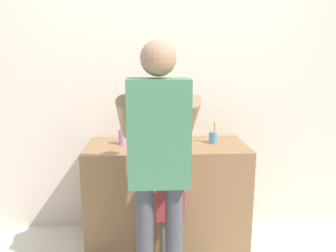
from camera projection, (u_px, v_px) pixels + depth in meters
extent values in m
cube|color=beige|center=(165.00, 81.00, 2.98)|extent=(4.40, 0.08, 2.70)
cube|color=olive|center=(167.00, 193.00, 2.86)|extent=(1.34, 0.54, 0.85)
cylinder|color=silver|center=(167.00, 140.00, 2.74)|extent=(0.38, 0.38, 0.11)
cylinder|color=#B1B1AD|center=(167.00, 139.00, 2.74)|extent=(0.31, 0.31, 0.09)
cylinder|color=#B7BABF|center=(165.00, 129.00, 2.96)|extent=(0.03, 0.03, 0.18)
cylinder|color=#B7BABF|center=(166.00, 122.00, 2.89)|extent=(0.02, 0.12, 0.02)
cylinder|color=#B7BABF|center=(158.00, 136.00, 2.97)|extent=(0.04, 0.04, 0.05)
cylinder|color=#B7BABF|center=(173.00, 136.00, 2.98)|extent=(0.04, 0.04, 0.05)
cylinder|color=#4C8EB2|center=(213.00, 137.00, 2.84)|extent=(0.07, 0.07, 0.09)
cylinder|color=yellow|center=(215.00, 132.00, 2.82)|extent=(0.02, 0.03, 0.17)
cube|color=white|center=(215.00, 121.00, 2.80)|extent=(0.01, 0.02, 0.02)
cylinder|color=orange|center=(215.00, 132.00, 2.82)|extent=(0.03, 0.03, 0.17)
cube|color=white|center=(215.00, 121.00, 2.80)|extent=(0.01, 0.02, 0.02)
cylinder|color=#B27FC6|center=(122.00, 137.00, 2.79)|extent=(0.06, 0.06, 0.13)
cylinder|color=#2D2D2D|center=(122.00, 127.00, 2.77)|extent=(0.02, 0.02, 0.04)
cylinder|color=#6B5B4C|center=(163.00, 243.00, 2.50)|extent=(0.06, 0.06, 0.40)
cylinder|color=#6B5B4C|center=(177.00, 243.00, 2.51)|extent=(0.06, 0.06, 0.40)
cube|color=#B7383D|center=(170.00, 196.00, 2.43)|extent=(0.20, 0.11, 0.35)
sphere|color=beige|center=(170.00, 165.00, 2.38)|extent=(0.11, 0.11, 0.11)
cylinder|color=beige|center=(155.00, 188.00, 2.50)|extent=(0.05, 0.24, 0.19)
cylinder|color=beige|center=(184.00, 187.00, 2.52)|extent=(0.05, 0.24, 0.19)
cylinder|color=#47474C|center=(145.00, 239.00, 2.22)|extent=(0.12, 0.12, 0.77)
cylinder|color=#47474C|center=(174.00, 238.00, 2.23)|extent=(0.12, 0.12, 0.77)
cube|color=#427F56|center=(159.00, 133.00, 2.07)|extent=(0.39, 0.22, 0.67)
sphere|color=#A87A5B|center=(158.00, 58.00, 1.97)|extent=(0.22, 0.22, 0.22)
cylinder|color=#A87A5B|center=(126.00, 119.00, 2.22)|extent=(0.09, 0.47, 0.37)
cylinder|color=#A87A5B|center=(189.00, 118.00, 2.24)|extent=(0.09, 0.47, 0.37)
cylinder|color=blue|center=(186.00, 137.00, 2.45)|extent=(0.01, 0.14, 0.03)
cube|color=white|center=(185.00, 133.00, 2.52)|extent=(0.01, 0.02, 0.02)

